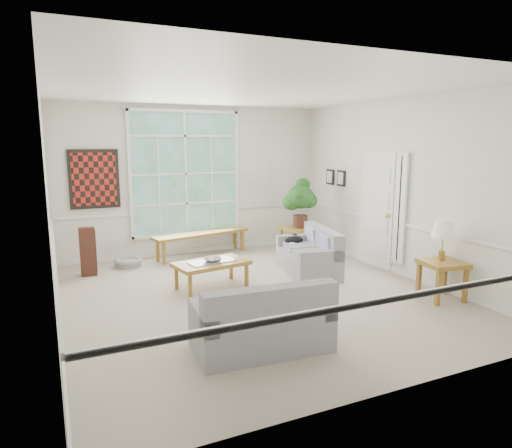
{
  "coord_description": "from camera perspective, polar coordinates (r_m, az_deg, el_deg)",
  "views": [
    {
      "loc": [
        -2.73,
        -6.01,
        2.28
      ],
      "look_at": [
        0.1,
        0.2,
        1.05
      ],
      "focal_mm": 32.0,
      "sensor_mm": 36.0,
      "label": 1
    }
  ],
  "objects": [
    {
      "name": "wall_frame_far",
      "position": [
        9.83,
        9.2,
        5.83
      ],
      "size": [
        0.04,
        0.26,
        0.32
      ],
      "primitive_type": "cube",
      "color": "black",
      "rests_on": "wall_right"
    },
    {
      "name": "loveseat_right",
      "position": [
        8.06,
        6.49,
        -3.35
      ],
      "size": [
        1.04,
        1.59,
        0.79
      ],
      "primitive_type": "cube",
      "rotation": [
        0.0,
        0.0,
        -0.2
      ],
      "color": "gray",
      "rests_on": "floor"
    },
    {
      "name": "side_table",
      "position": [
        7.24,
        22.19,
        -6.53
      ],
      "size": [
        0.65,
        0.65,
        0.58
      ],
      "primitive_type": "cube",
      "rotation": [
        0.0,
        0.0,
        -0.16
      ],
      "color": "olive",
      "rests_on": "floor"
    },
    {
      "name": "wall_front",
      "position": [
        4.14,
        17.42,
        -1.12
      ],
      "size": [
        5.5,
        0.02,
        3.0
      ],
      "primitive_type": "cube",
      "color": "silver",
      "rests_on": "ground"
    },
    {
      "name": "wall_left",
      "position": [
        6.06,
        -24.5,
        1.9
      ],
      "size": [
        0.02,
        6.0,
        3.0
      ],
      "primitive_type": "cube",
      "color": "silver",
      "rests_on": "ground"
    },
    {
      "name": "houseplant",
      "position": [
        9.32,
        5.6,
        2.66
      ],
      "size": [
        0.62,
        0.62,
        1.02
      ],
      "primitive_type": null,
      "rotation": [
        0.0,
        0.0,
        0.05
      ],
      "color": "#21511C",
      "rests_on": "end_table"
    },
    {
      "name": "wall_right",
      "position": [
        8.17,
        17.83,
        4.25
      ],
      "size": [
        0.02,
        6.0,
        3.0
      ],
      "primitive_type": "cube",
      "color": "silver",
      "rests_on": "ground"
    },
    {
      "name": "ceiling",
      "position": [
        6.64,
        -0.07,
        16.45
      ],
      "size": [
        5.5,
        6.0,
        0.02
      ],
      "primitive_type": "cube",
      "color": "white",
      "rests_on": "ground"
    },
    {
      "name": "wall_back",
      "position": [
        9.44,
        -7.66,
        5.39
      ],
      "size": [
        5.5,
        0.02,
        3.0
      ],
      "primitive_type": "cube",
      "color": "silver",
      "rests_on": "ground"
    },
    {
      "name": "entry_door",
      "position": [
        8.65,
        14.8,
        1.7
      ],
      "size": [
        0.08,
        0.9,
        2.1
      ],
      "primitive_type": "cube",
      "color": "white",
      "rests_on": "floor"
    },
    {
      "name": "window_back",
      "position": [
        9.34,
        -8.79,
        6.23
      ],
      "size": [
        2.3,
        0.08,
        2.4
      ],
      "primitive_type": "cube",
      "color": "white",
      "rests_on": "wall_back"
    },
    {
      "name": "loveseat_front",
      "position": [
        5.13,
        0.69,
        -11.24
      ],
      "size": [
        1.54,
        0.88,
        0.8
      ],
      "primitive_type": "cube",
      "rotation": [
        0.0,
        0.0,
        -0.07
      ],
      "color": "gray",
      "rests_on": "floor"
    },
    {
      "name": "door_sidelight",
      "position": [
        8.16,
        17.62,
        1.78
      ],
      "size": [
        0.08,
        0.26,
        1.9
      ],
      "primitive_type": "cube",
      "color": "white",
      "rests_on": "wall_right"
    },
    {
      "name": "cat",
      "position": [
        8.49,
        4.8,
        -1.98
      ],
      "size": [
        0.36,
        0.26,
        0.17
      ],
      "primitive_type": "ellipsoid",
      "rotation": [
        0.0,
        0.0,
        -0.01
      ],
      "color": "black",
      "rests_on": "loveseat_right"
    },
    {
      "name": "coffee_table",
      "position": [
        7.28,
        -5.54,
        -6.33
      ],
      "size": [
        1.23,
        0.81,
        0.43
      ],
      "primitive_type": "cube",
      "rotation": [
        0.0,
        0.0,
        0.17
      ],
      "color": "olive",
      "rests_on": "floor"
    },
    {
      "name": "floor_speaker",
      "position": [
        8.38,
        -20.29,
        -3.27
      ],
      "size": [
        0.27,
        0.22,
        0.84
      ],
      "primitive_type": "cube",
      "rotation": [
        0.0,
        0.0,
        -0.06
      ],
      "color": "#381B12",
      "rests_on": "floor"
    },
    {
      "name": "pewter_bowl",
      "position": [
        7.19,
        -5.4,
        -4.43
      ],
      "size": [
        0.44,
        0.44,
        0.08
      ],
      "primitive_type": "imported",
      "rotation": [
        0.0,
        0.0,
        0.41
      ],
      "color": "#96969B",
      "rests_on": "coffee_table"
    },
    {
      "name": "wall_frame_near",
      "position": [
        9.5,
        10.55,
        5.64
      ],
      "size": [
        0.04,
        0.26,
        0.32
      ],
      "primitive_type": "cube",
      "color": "black",
      "rests_on": "wall_right"
    },
    {
      "name": "table_lamp",
      "position": [
        7.19,
        22.3,
        -1.86
      ],
      "size": [
        0.41,
        0.41,
        0.59
      ],
      "primitive_type": null,
      "rotation": [
        0.0,
        0.0,
        -0.23
      ],
      "color": "white",
      "rests_on": "side_table"
    },
    {
      "name": "wall_art",
      "position": [
        9.02,
        -19.57,
        5.31
      ],
      "size": [
        0.9,
        0.06,
        1.1
      ],
      "primitive_type": "cube",
      "color": "maroon",
      "rests_on": "wall_back"
    },
    {
      "name": "floor",
      "position": [
        6.98,
        -0.07,
        -8.88
      ],
      "size": [
        5.5,
        6.0,
        0.01
      ],
      "primitive_type": "cube",
      "color": "#A69B8B",
      "rests_on": "ground"
    },
    {
      "name": "pet_bed",
      "position": [
        8.81,
        -15.67,
        -4.68
      ],
      "size": [
        0.49,
        0.49,
        0.15
      ],
      "primitive_type": "cylinder",
      "rotation": [
        0.0,
        0.0,
        0.0
      ],
      "color": "gray",
      "rests_on": "floor"
    },
    {
      "name": "window_bench",
      "position": [
        9.31,
        -6.78,
        -2.53
      ],
      "size": [
        2.08,
        0.84,
        0.48
      ],
      "primitive_type": "cube",
      "rotation": [
        0.0,
        0.0,
        0.22
      ],
      "color": "olive",
      "rests_on": "floor"
    },
    {
      "name": "end_table",
      "position": [
        9.5,
        5.07,
        -2.0
      ],
      "size": [
        0.69,
        0.69,
        0.55
      ],
      "primitive_type": "cube",
      "rotation": [
        0.0,
        0.0,
        0.31
      ],
      "color": "olive",
      "rests_on": "floor"
    }
  ]
}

